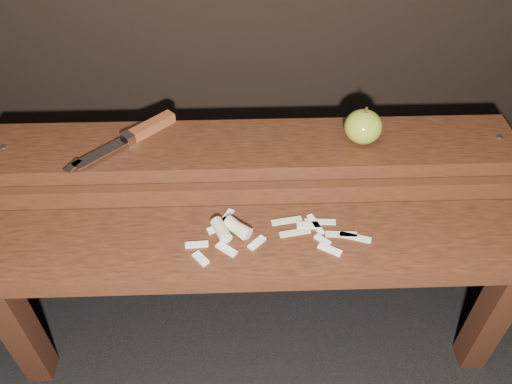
{
  "coord_description": "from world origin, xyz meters",
  "views": [
    {
      "loc": [
        -0.03,
        -0.72,
        1.19
      ],
      "look_at": [
        0.0,
        0.06,
        0.45
      ],
      "focal_mm": 35.0,
      "sensor_mm": 36.0,
      "label": 1
    }
  ],
  "objects_px": {
    "knife": "(140,133)",
    "bench_rear_tier": "(255,172)",
    "bench_front_tier": "(258,264)",
    "apple": "(363,127)"
  },
  "relations": [
    {
      "from": "knife",
      "to": "bench_rear_tier",
      "type": "bearing_deg",
      "value": -7.35
    },
    {
      "from": "bench_rear_tier",
      "to": "knife",
      "type": "bearing_deg",
      "value": 172.65
    },
    {
      "from": "bench_rear_tier",
      "to": "knife",
      "type": "height_order",
      "value": "knife"
    },
    {
      "from": "bench_front_tier",
      "to": "knife",
      "type": "bearing_deg",
      "value": 134.95
    },
    {
      "from": "apple",
      "to": "knife",
      "type": "height_order",
      "value": "apple"
    },
    {
      "from": "bench_rear_tier",
      "to": "knife",
      "type": "relative_size",
      "value": 5.5
    },
    {
      "from": "bench_rear_tier",
      "to": "apple",
      "type": "bearing_deg",
      "value": 1.03
    },
    {
      "from": "bench_rear_tier",
      "to": "knife",
      "type": "xyz_separation_m",
      "value": [
        -0.26,
        0.03,
        0.1
      ]
    },
    {
      "from": "bench_rear_tier",
      "to": "apple",
      "type": "height_order",
      "value": "apple"
    },
    {
      "from": "apple",
      "to": "knife",
      "type": "distance_m",
      "value": 0.5
    }
  ]
}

